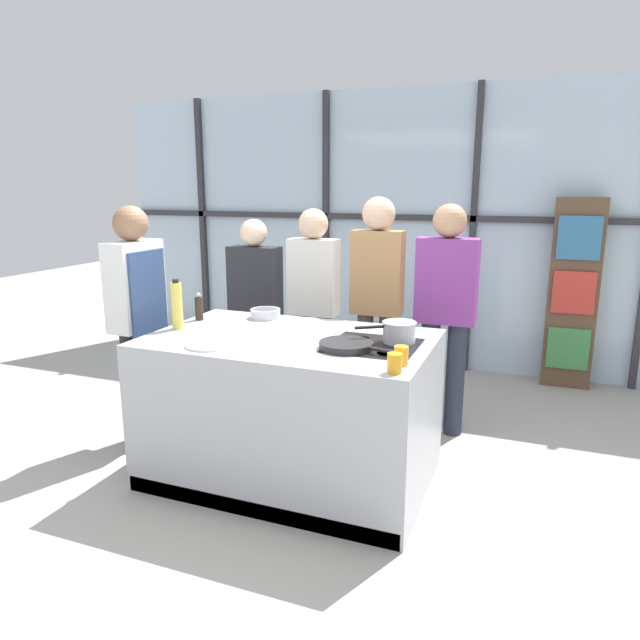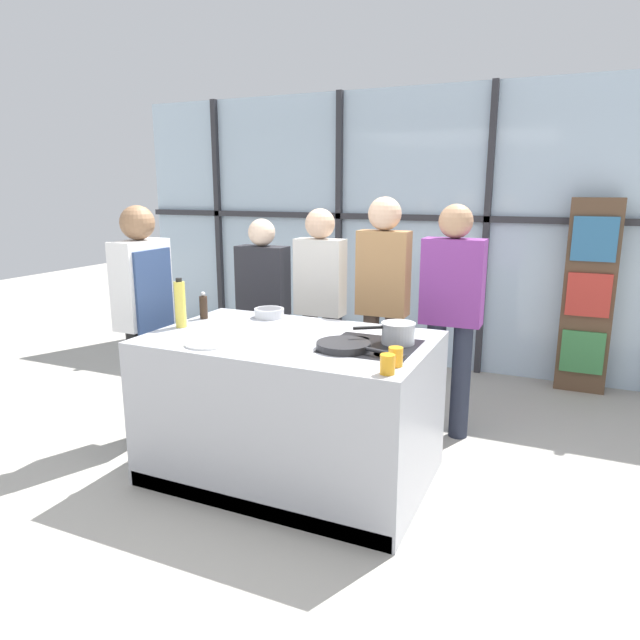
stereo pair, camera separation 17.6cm
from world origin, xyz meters
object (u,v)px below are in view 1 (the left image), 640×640
object	(u,v)px
mixing_bowl	(265,313)
spectator_center_left	(313,298)
spectator_far_left	(255,303)
spectator_center_right	(377,294)
pepper_grinder	(199,308)
juice_glass_far	(401,356)
juice_glass_near	(395,363)
frying_pan	(347,345)
white_plate	(208,345)
chef	(138,312)
saucepan	(399,331)
spectator_far_right	(445,306)
oil_bottle	(177,305)

from	to	relation	value
mixing_bowl	spectator_center_left	bearing A→B (deg)	79.45
spectator_far_left	spectator_center_right	world-z (taller)	spectator_center_right
pepper_grinder	juice_glass_far	distance (m)	1.63
spectator_center_right	juice_glass_near	distance (m)	1.57
frying_pan	spectator_center_right	bearing A→B (deg)	97.47
spectator_center_left	juice_glass_near	bearing A→B (deg)	124.80
frying_pan	juice_glass_far	world-z (taller)	juice_glass_far
spectator_center_right	pepper_grinder	distance (m)	1.34
spectator_center_right	frying_pan	size ratio (longest dim) A/B	3.21
frying_pan	white_plate	world-z (taller)	frying_pan
chef	spectator_center_right	distance (m)	1.76
spectator_center_right	juice_glass_far	size ratio (longest dim) A/B	17.58
spectator_far_left	juice_glass_far	world-z (taller)	spectator_far_left
white_plate	pepper_grinder	world-z (taller)	pepper_grinder
white_plate	juice_glass_far	xyz separation A→B (m)	(1.13, 0.06, 0.04)
chef	spectator_center_right	xyz separation A→B (m)	(1.48, 0.96, 0.06)
saucepan	pepper_grinder	world-z (taller)	pepper_grinder
spectator_center_left	spectator_center_right	size ratio (longest dim) A/B	0.95
mixing_bowl	juice_glass_far	size ratio (longest dim) A/B	2.10
chef	juice_glass_near	bearing A→B (deg)	75.07
spectator_center_right	saucepan	distance (m)	1.00
pepper_grinder	juice_glass_far	size ratio (longest dim) A/B	1.92
saucepan	juice_glass_far	size ratio (longest dim) A/B	3.33
spectator_far_right	white_plate	world-z (taller)	spectator_far_right
spectator_center_right	oil_bottle	size ratio (longest dim) A/B	5.39
spectator_far_right	white_plate	size ratio (longest dim) A/B	6.57
juice_glass_far	frying_pan	bearing A→B (deg)	153.09
chef	spectator_center_right	bearing A→B (deg)	122.99
spectator_far_left	pepper_grinder	distance (m)	0.85
spectator_center_right	saucepan	xyz separation A→B (m)	(0.39, -0.92, -0.04)
spectator_far_left	frying_pan	world-z (taller)	spectator_far_left
juice_glass_near	frying_pan	bearing A→B (deg)	138.04
spectator_far_right	chef	bearing A→B (deg)	25.61
saucepan	juice_glass_near	distance (m)	0.58
oil_bottle	juice_glass_near	world-z (taller)	oil_bottle
chef	oil_bottle	world-z (taller)	chef
spectator_far_right	mixing_bowl	distance (m)	1.32
spectator_center_left	juice_glass_near	size ratio (longest dim) A/B	16.66
frying_pan	mixing_bowl	size ratio (longest dim) A/B	2.61
spectator_center_right	juice_glass_near	size ratio (longest dim) A/B	17.58
spectator_center_left	white_plate	bearing A→B (deg)	85.97
spectator_center_right	white_plate	size ratio (longest dim) A/B	6.74
spectator_far_right	mixing_bowl	bearing A→B (deg)	28.25
saucepan	juice_glass_near	world-z (taller)	saucepan
chef	pepper_grinder	xyz separation A→B (m)	(0.43, 0.11, 0.04)
pepper_grinder	oil_bottle	bearing A→B (deg)	-87.87
spectator_center_left	saucepan	size ratio (longest dim) A/B	5.01
spectator_far_right	saucepan	bearing A→B (deg)	81.93
juice_glass_near	chef	bearing A→B (deg)	165.07
oil_bottle	pepper_grinder	world-z (taller)	oil_bottle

